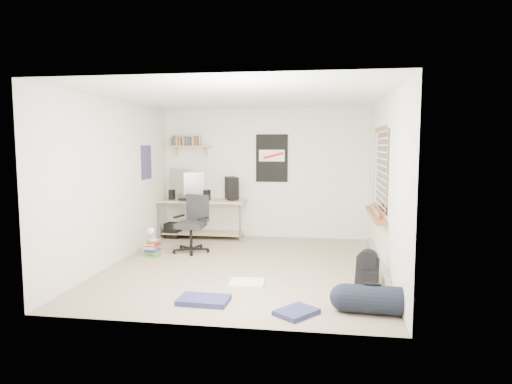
# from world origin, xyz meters

# --- Properties ---
(floor) EXTENTS (4.00, 4.50, 0.01)m
(floor) POSITION_xyz_m (0.00, 0.00, -0.01)
(floor) COLOR gray
(floor) RESTS_ON ground
(ceiling) EXTENTS (4.00, 4.50, 0.01)m
(ceiling) POSITION_xyz_m (0.00, 0.00, 2.50)
(ceiling) COLOR white
(ceiling) RESTS_ON ground
(back_wall) EXTENTS (4.00, 0.01, 2.50)m
(back_wall) POSITION_xyz_m (0.00, 2.25, 1.25)
(back_wall) COLOR silver
(back_wall) RESTS_ON ground
(left_wall) EXTENTS (0.01, 4.50, 2.50)m
(left_wall) POSITION_xyz_m (-2.00, 0.00, 1.25)
(left_wall) COLOR silver
(left_wall) RESTS_ON ground
(right_wall) EXTENTS (0.01, 4.50, 2.50)m
(right_wall) POSITION_xyz_m (2.00, 0.00, 1.25)
(right_wall) COLOR silver
(right_wall) RESTS_ON ground
(desk) EXTENTS (1.70, 0.74, 0.77)m
(desk) POSITION_xyz_m (-1.16, 2.00, 0.36)
(desk) COLOR tan
(desk) RESTS_ON floor
(monitor_left) EXTENTS (0.45, 0.26, 0.48)m
(monitor_left) POSITION_xyz_m (-1.62, 1.97, 1.01)
(monitor_left) COLOR #A5A4A9
(monitor_left) RESTS_ON desk
(monitor_right) EXTENTS (0.39, 0.24, 0.42)m
(monitor_right) POSITION_xyz_m (-1.27, 1.72, 0.98)
(monitor_right) COLOR #A2A1A6
(monitor_right) RESTS_ON desk
(pc_tower) EXTENTS (0.34, 0.44, 0.42)m
(pc_tower) POSITION_xyz_m (-0.60, 2.00, 0.98)
(pc_tower) COLOR black
(pc_tower) RESTS_ON desk
(keyboard) EXTENTS (0.46, 0.24, 0.02)m
(keyboard) POSITION_xyz_m (-1.34, 1.69, 0.78)
(keyboard) COLOR black
(keyboard) RESTS_ON desk
(speaker_left) EXTENTS (0.11, 0.11, 0.19)m
(speaker_left) POSITION_xyz_m (-1.69, 1.69, 0.87)
(speaker_left) COLOR black
(speaker_left) RESTS_ON desk
(speaker_right) EXTENTS (0.12, 0.12, 0.20)m
(speaker_right) POSITION_xyz_m (-1.00, 1.69, 0.87)
(speaker_right) COLOR black
(speaker_right) RESTS_ON desk
(office_chair) EXTENTS (0.80, 0.80, 0.97)m
(office_chair) POSITION_xyz_m (-1.06, 0.79, 0.49)
(office_chair) COLOR black
(office_chair) RESTS_ON floor
(wall_shelf) EXTENTS (0.80, 0.22, 0.24)m
(wall_shelf) POSITION_xyz_m (-1.45, 2.14, 1.78)
(wall_shelf) COLOR tan
(wall_shelf) RESTS_ON back_wall
(poster_back_wall) EXTENTS (0.62, 0.03, 0.92)m
(poster_back_wall) POSITION_xyz_m (0.15, 2.23, 1.55)
(poster_back_wall) COLOR black
(poster_back_wall) RESTS_ON back_wall
(poster_left_wall) EXTENTS (0.02, 0.42, 0.60)m
(poster_left_wall) POSITION_xyz_m (-1.99, 1.20, 1.50)
(poster_left_wall) COLOR navy
(poster_left_wall) RESTS_ON left_wall
(window) EXTENTS (0.10, 1.50, 1.26)m
(window) POSITION_xyz_m (1.95, 0.30, 1.45)
(window) COLOR brown
(window) RESTS_ON right_wall
(baseboard_heater) EXTENTS (0.08, 2.50, 0.18)m
(baseboard_heater) POSITION_xyz_m (1.96, 0.30, 0.09)
(baseboard_heater) COLOR #B7B2A8
(baseboard_heater) RESTS_ON floor
(backpack) EXTENTS (0.32, 0.28, 0.36)m
(backpack) POSITION_xyz_m (1.72, -0.69, 0.20)
(backpack) COLOR black
(backpack) RESTS_ON floor
(duffel_bag) EXTENTS (0.33, 0.33, 0.61)m
(duffel_bag) POSITION_xyz_m (1.69, -1.65, 0.14)
(duffel_bag) COLOR black
(duffel_bag) RESTS_ON floor
(tshirt) EXTENTS (0.47, 0.41, 0.04)m
(tshirt) POSITION_xyz_m (0.18, -0.85, 0.02)
(tshirt) COLOR silver
(tshirt) RESTS_ON floor
(jeans_a) EXTENTS (0.59, 0.39, 0.06)m
(jeans_a) POSITION_xyz_m (-0.20, -1.60, 0.03)
(jeans_a) COLOR navy
(jeans_a) RESTS_ON floor
(jeans_b) EXTENTS (0.52, 0.54, 0.05)m
(jeans_b) POSITION_xyz_m (0.88, -1.80, 0.03)
(jeans_b) COLOR navy
(jeans_b) RESTS_ON floor
(book_stack) EXTENTS (0.53, 0.47, 0.31)m
(book_stack) POSITION_xyz_m (-1.57, 0.37, 0.15)
(book_stack) COLOR brown
(book_stack) RESTS_ON floor
(desk_lamp) EXTENTS (0.18, 0.25, 0.22)m
(desk_lamp) POSITION_xyz_m (-1.55, 0.35, 0.38)
(desk_lamp) COLOR white
(desk_lamp) RESTS_ON book_stack
(subwoofer) EXTENTS (0.29, 0.29, 0.30)m
(subwoofer) POSITION_xyz_m (-1.75, 1.89, 0.14)
(subwoofer) COLOR black
(subwoofer) RESTS_ON floor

